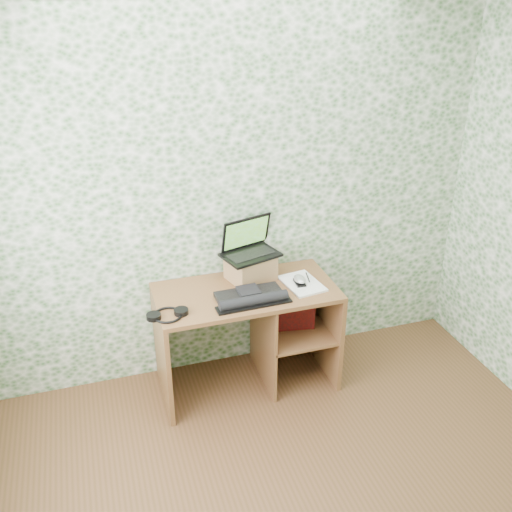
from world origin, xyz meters
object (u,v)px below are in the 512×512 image
object	(u,v)px
riser	(251,267)
notepad	(302,284)
desk	(256,320)
laptop	(249,246)
keyboard	(251,297)

from	to	relation	value
riser	notepad	xyz separation A→B (m)	(0.31, -0.18, -0.08)
desk	notepad	distance (m)	0.42
riser	laptop	world-z (taller)	laptop
desk	laptop	bearing A→B (deg)	90.61
riser	keyboard	world-z (taller)	riser
riser	notepad	size ratio (longest dim) A/B	0.92
riser	laptop	size ratio (longest dim) A/B	0.69
laptop	keyboard	bearing A→B (deg)	-121.07
keyboard	laptop	bearing A→B (deg)	73.29
keyboard	desk	bearing A→B (deg)	60.30
desk	notepad	bearing A→B (deg)	-12.42
desk	riser	xyz separation A→B (m)	(-0.00, 0.12, 0.36)
laptop	notepad	world-z (taller)	laptop
desk	riser	world-z (taller)	riser
riser	laptop	distance (m)	0.15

